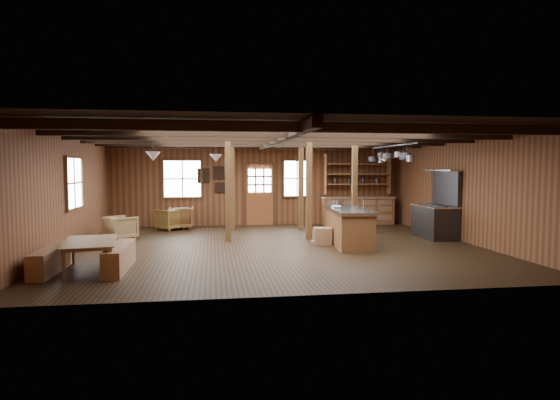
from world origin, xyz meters
The scene contains 22 objects.
room centered at (0.00, 0.00, 1.40)m, with size 10.04×9.04×2.84m.
ceiling_joists centered at (0.00, 0.18, 2.68)m, with size 9.80×8.82×0.18m.
timber_posts centered at (0.52, 2.08, 1.40)m, with size 3.95×2.35×2.80m.
back_door centered at (0.00, 4.45, 0.88)m, with size 1.02×0.08×2.15m.
window_back_left centered at (-2.60, 4.46, 1.60)m, with size 1.32×0.06×1.32m.
window_back_right centered at (1.30, 4.46, 1.60)m, with size 1.02×0.06×1.32m.
window_left centered at (-4.96, 0.50, 1.60)m, with size 0.14×1.24×1.32m.
notice_boards centered at (-1.50, 4.46, 1.64)m, with size 1.08×0.03×0.90m.
back_counter centered at (3.40, 4.20, 0.60)m, with size 2.55×0.60×2.45m.
pendant_lamps centered at (-2.25, 1.00, 2.25)m, with size 1.86×2.36×0.66m.
pot_rack centered at (3.10, 0.31, 2.28)m, with size 0.45×3.00×0.45m.
kitchen_island centered at (1.83, 0.01, 0.48)m, with size 1.10×2.57×1.20m.
step_stool centered at (1.18, 0.09, 0.22)m, with size 0.50×0.35×0.44m, color brown.
commercial_range centered at (4.65, 0.85, 0.63)m, with size 0.80×1.56×1.93m.
dining_table centered at (-3.90, -2.23, 0.29)m, with size 1.67×0.93×0.59m, color brown.
bench_wall centered at (-4.65, -2.23, 0.23)m, with size 0.32×1.69×0.46m, color brown.
bench_aisle centered at (-3.40, -2.23, 0.24)m, with size 0.33×1.76×0.48m, color brown.
armchair_a centered at (-2.95, 3.60, 0.34)m, with size 0.73×0.75×0.68m, color brown.
armchair_b centered at (-2.62, 3.80, 0.36)m, with size 0.76×0.79×0.71m, color brown.
armchair_c centered at (-4.11, 1.72, 0.33)m, with size 0.71×0.73×0.66m, color olive.
counter_pot centered at (1.71, 0.72, 1.02)m, with size 0.27×0.27×0.16m, color #AEB1B5.
bowl centered at (1.56, 0.13, 0.97)m, with size 0.23×0.23×0.06m, color silver.
Camera 1 is at (-1.61, -11.49, 1.98)m, focal length 30.00 mm.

